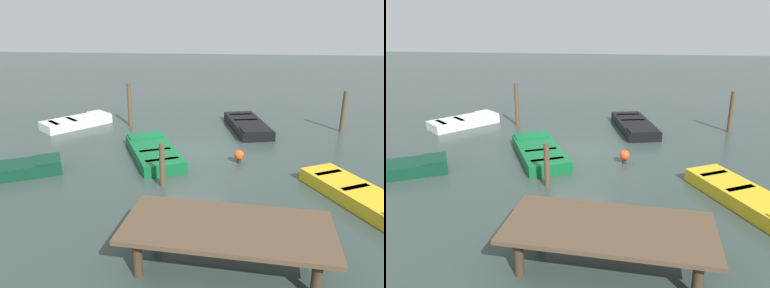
# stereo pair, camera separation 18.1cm
# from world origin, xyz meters

# --- Properties ---
(ground_plane) EXTENTS (80.00, 80.00, 0.00)m
(ground_plane) POSITION_xyz_m (0.00, 0.00, 0.00)
(ground_plane) COLOR #33423D
(dock_segment) EXTENTS (4.48, 2.33, 0.95)m
(dock_segment) POSITION_xyz_m (-1.48, 6.81, 0.84)
(dock_segment) COLOR brown
(dock_segment) RESTS_ON ground_plane
(rowboat_green) EXTENTS (2.91, 4.00, 0.46)m
(rowboat_green) POSITION_xyz_m (1.39, 0.65, 0.22)
(rowboat_green) COLOR #0F602D
(rowboat_green) RESTS_ON ground_plane
(rowboat_black) EXTENTS (2.26, 4.05, 0.46)m
(rowboat_black) POSITION_xyz_m (-2.24, -3.37, 0.22)
(rowboat_black) COLOR black
(rowboat_black) RESTS_ON ground_plane
(rowboat_white) EXTENTS (3.04, 3.26, 0.46)m
(rowboat_white) POSITION_xyz_m (5.91, -3.07, 0.22)
(rowboat_white) COLOR silver
(rowboat_white) RESTS_ON ground_plane
(rowboat_dark_green) EXTENTS (3.77, 2.70, 0.46)m
(rowboat_dark_green) POSITION_xyz_m (5.92, 2.97, 0.22)
(rowboat_dark_green) COLOR #0C3823
(rowboat_dark_green) RESTS_ON ground_plane
(rowboat_yellow) EXTENTS (2.98, 4.21, 0.46)m
(rowboat_yellow) POSITION_xyz_m (-5.24, 3.72, 0.22)
(rowboat_yellow) COLOR gold
(rowboat_yellow) RESTS_ON ground_plane
(mooring_piling_far_right) EXTENTS (0.17, 0.17, 1.40)m
(mooring_piling_far_right) POSITION_xyz_m (0.58, 3.12, 0.70)
(mooring_piling_far_right) COLOR brown
(mooring_piling_far_right) RESTS_ON ground_plane
(mooring_piling_center) EXTENTS (0.20, 0.20, 2.06)m
(mooring_piling_center) POSITION_xyz_m (3.35, -3.40, 1.03)
(mooring_piling_center) COLOR brown
(mooring_piling_center) RESTS_ON ground_plane
(mooring_piling_near_right) EXTENTS (0.20, 0.20, 1.87)m
(mooring_piling_near_right) POSITION_xyz_m (-6.53, -3.57, 0.94)
(mooring_piling_near_right) COLOR brown
(mooring_piling_near_right) RESTS_ON ground_plane
(marker_buoy) EXTENTS (0.36, 0.36, 0.48)m
(marker_buoy) POSITION_xyz_m (-1.80, 0.87, 0.29)
(marker_buoy) COLOR #262626
(marker_buoy) RESTS_ON ground_plane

